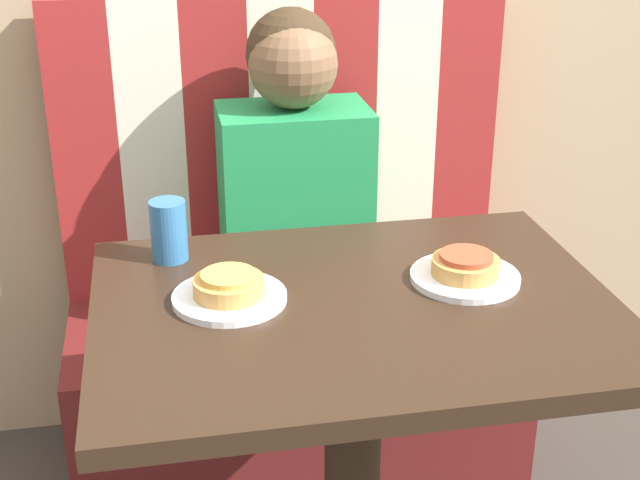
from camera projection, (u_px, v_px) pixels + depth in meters
The scene contains 9 objects.
booth_seat at pixel (297, 389), 2.23m from camera, with size 1.08×0.47×0.42m.
booth_backrest at pixel (281, 145), 2.18m from camera, with size 1.08×0.07×0.73m.
dining_table at pixel (354, 367), 1.50m from camera, with size 0.85×0.64×0.77m.
person at pixel (294, 173), 2.01m from camera, with size 0.33×0.23×0.73m.
plate_left at pixel (230, 298), 1.45m from camera, with size 0.19×0.19×0.01m.
plate_right at pixel (465, 277), 1.52m from camera, with size 0.19×0.19×0.01m.
pizza_left at pixel (229, 285), 1.44m from camera, with size 0.12×0.12×0.04m.
pizza_right at pixel (466, 265), 1.51m from camera, with size 0.12×0.12×0.04m.
drinking_cup at pixel (169, 231), 1.58m from camera, with size 0.06×0.06×0.11m.
Camera 1 is at (-0.30, -1.26, 1.45)m, focal length 50.00 mm.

